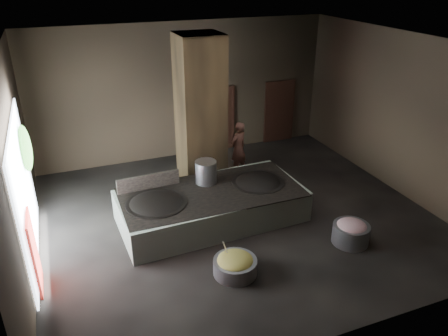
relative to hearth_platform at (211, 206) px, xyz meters
name	(u,v)px	position (x,y,z in m)	size (l,w,h in m)	color
floor	(236,217)	(0.66, -0.07, -0.46)	(10.00, 9.00, 0.10)	black
ceiling	(238,42)	(0.66, -0.07, 4.14)	(10.00, 9.00, 0.10)	black
back_wall	(184,91)	(0.66, 4.48, 1.84)	(10.00, 0.10, 4.50)	black
front_wall	(348,236)	(0.66, -4.62, 1.84)	(10.00, 0.10, 4.50)	black
left_wall	(13,170)	(-4.39, -0.07, 1.84)	(0.10, 9.00, 4.50)	black
right_wall	(400,114)	(5.71, -0.07, 1.84)	(0.10, 9.00, 4.50)	black
pillar	(200,116)	(0.36, 1.83, 1.84)	(1.20, 1.20, 4.50)	black
hearth_platform	(211,206)	(0.00, 0.00, 0.00)	(4.70, 2.25, 0.82)	#AFBFAC
platform_cap	(211,192)	(0.00, 0.00, 0.41)	(4.60, 2.21, 0.03)	black
wok_left	(156,206)	(-1.45, -0.05, 0.34)	(1.48, 1.48, 0.41)	black
wok_left_rim	(156,203)	(-1.45, -0.05, 0.41)	(1.51, 1.51, 0.05)	black
wok_right	(258,185)	(1.35, 0.05, 0.34)	(1.38, 1.38, 0.39)	black
wok_right_rim	(258,182)	(1.35, 0.05, 0.41)	(1.41, 1.41, 0.05)	black
stock_pot	(206,172)	(0.05, 0.55, 0.72)	(0.57, 0.57, 0.61)	#B5B7BE
splash_guard	(149,182)	(-1.45, 0.75, 0.62)	(1.64, 0.06, 0.41)	black
cook	(238,148)	(1.73, 2.30, 0.45)	(0.63, 0.41, 1.72)	#905849
veg_basin	(235,267)	(-0.28, -2.26, -0.23)	(0.96, 0.96, 0.35)	slate
veg_fill	(235,260)	(-0.28, -2.26, -0.06)	(0.79, 0.79, 0.24)	olive
ladle	(226,250)	(-0.43, -2.11, 0.14)	(0.03, 0.03, 0.76)	#B5B7BE
meat_basin	(351,234)	(2.77, -2.20, -0.17)	(0.88, 0.88, 0.48)	slate
meat_fill	(352,226)	(2.77, -2.20, 0.04)	(0.73, 0.73, 0.28)	#B06979
doorway_near	(218,120)	(1.86, 4.38, 0.69)	(1.18, 0.08, 2.38)	black
doorway_near_glow	(213,124)	(1.60, 4.23, 0.64)	(0.76, 0.04, 1.80)	#8C6647
doorway_far	(279,112)	(4.26, 4.38, 0.69)	(1.18, 0.08, 2.38)	black
doorway_far_glow	(272,114)	(4.01, 4.47, 0.64)	(0.84, 0.04, 1.99)	#8C6647
left_opening	(25,192)	(-4.29, 0.13, 1.19)	(0.04, 4.20, 3.10)	white
pavilion_sliver	(35,253)	(-4.22, -1.17, 0.44)	(0.05, 0.90, 1.70)	maroon
tree_silhouette	(25,148)	(-4.19, 1.23, 1.79)	(0.28, 1.10, 1.10)	#194714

